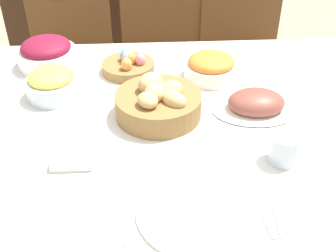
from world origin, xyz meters
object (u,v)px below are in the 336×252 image
fork (125,215)px  egg_basket (129,65)px  sideboard (132,17)px  chair_far_right (244,47)px  chair_far_center (163,49)px  ham_platter (256,104)px  drinking_cup (285,148)px  butter_dish (73,159)px  carrot_bowl (211,67)px  beet_salad_bowl (47,53)px  chair_far_left (69,52)px  bread_basket (158,101)px  dinner_plate (194,212)px  pineapple_bowl (52,84)px  knife (262,209)px  spoon (275,209)px

fork → egg_basket: bearing=87.0°
sideboard → chair_far_right: bearing=-51.7°
chair_far_center → ham_platter: 0.94m
drinking_cup → butter_dish: drinking_cup is taller
fork → drinking_cup: bearing=19.6°
carrot_bowl → drinking_cup: bearing=-74.6°
butter_dish → egg_basket: bearing=74.8°
beet_salad_bowl → carrot_bowl: bearing=-11.6°
chair_far_center → egg_basket: chair_far_center is taller
chair_far_left → chair_far_center: bearing=1.6°
chair_far_left → bread_basket: 1.02m
sideboard → butter_dish: (-0.11, -1.85, 0.33)m
beet_salad_bowl → drinking_cup: bearing=-39.3°
beet_salad_bowl → dinner_plate: bearing=-58.8°
chair_far_center → chair_far_right: bearing=-1.2°
bread_basket → dinner_plate: bread_basket is taller
fork → butter_dish: (-0.14, 0.19, 0.01)m
egg_basket → beet_salad_bowl: (-0.30, 0.07, 0.02)m
ham_platter → pineapple_bowl: (-0.64, 0.12, 0.02)m
chair_far_right → dinner_plate: (-0.41, -1.30, 0.21)m
chair_far_center → beet_salad_bowl: (-0.45, -0.54, 0.25)m
knife → spoon: 0.03m
ham_platter → drinking_cup: (0.02, -0.24, 0.02)m
drinking_cup → butter_dish: size_ratio=0.75×
dinner_plate → chair_far_right: bearing=72.7°
chair_far_left → chair_far_right: bearing=1.6°
bread_basket → ham_platter: size_ratio=0.96×
egg_basket → pineapple_bowl: (-0.24, -0.16, 0.02)m
chair_far_right → sideboard: bearing=125.3°
drinking_cup → spoon: bearing=-111.0°
carrot_bowl → fork: (-0.29, -0.64, -0.04)m
ham_platter → butter_dish: (-0.54, -0.22, -0.01)m
chair_far_right → dinner_plate: chair_far_right is taller
ham_platter → knife: (-0.08, -0.41, -0.02)m
bread_basket → spoon: bearing=-58.0°
sideboard → egg_basket: bearing=-89.0°
dinner_plate → knife: dinner_plate is taller
chair_far_left → drinking_cup: bearing=-55.0°
bread_basket → egg_basket: 0.30m
ham_platter → sideboard: bearing=104.5°
chair_far_center → drinking_cup: size_ratio=12.47×
chair_far_right → beet_salad_bowl: bearing=-151.0°
chair_far_right → chair_far_center: size_ratio=1.00×
drinking_cup → butter_dish: 0.55m
sideboard → ham_platter: size_ratio=5.63×
chair_far_left → fork: size_ratio=5.96×
chair_far_right → knife: chair_far_right is taller
spoon → dinner_plate: bearing=-176.8°
bread_basket → fork: bearing=-102.8°
dinner_plate → beet_salad_bowl: bearing=121.2°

